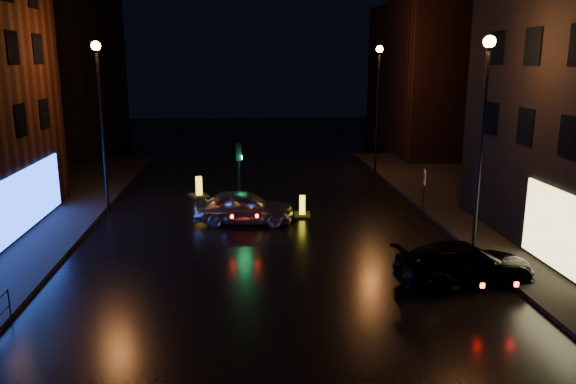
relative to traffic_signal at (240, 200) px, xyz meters
name	(u,v)px	position (x,y,z in m)	size (l,w,h in m)	color
ground	(285,342)	(1.20, -14.00, -0.50)	(120.00, 120.00, 0.00)	black
building_far_left	(58,66)	(-14.80, 21.00, 6.50)	(8.00, 16.00, 14.00)	black
building_far_right	(435,78)	(16.20, 18.00, 5.50)	(8.00, 14.00, 12.00)	black
street_lamp_lfar	(100,101)	(-6.60, 0.00, 5.06)	(0.44, 0.44, 8.37)	black
street_lamp_rnear	(484,115)	(9.00, -8.00, 5.06)	(0.44, 0.44, 8.37)	black
street_lamp_rfar	(378,91)	(9.00, 8.00, 5.06)	(0.44, 0.44, 8.37)	black
traffic_signal	(240,200)	(0.00, 0.00, 0.00)	(1.40, 2.40, 3.45)	black
silver_hatchback	(244,207)	(0.20, -2.45, 0.28)	(1.85, 4.60, 1.57)	#A1A2A8
dark_sedan	(465,263)	(7.69, -10.37, 0.21)	(1.98, 4.88, 1.42)	black
bollard_near	(302,211)	(3.06, -1.46, -0.28)	(0.90, 1.25, 1.03)	black
bollard_far	(199,192)	(-2.27, 2.96, -0.25)	(1.33, 1.56, 1.16)	black
road_sign_right	(424,181)	(9.10, -1.64, 1.19)	(0.16, 0.54, 2.26)	black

